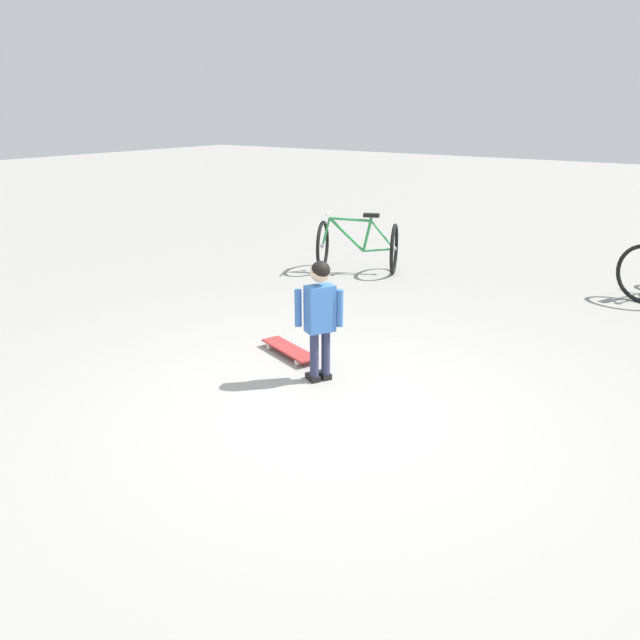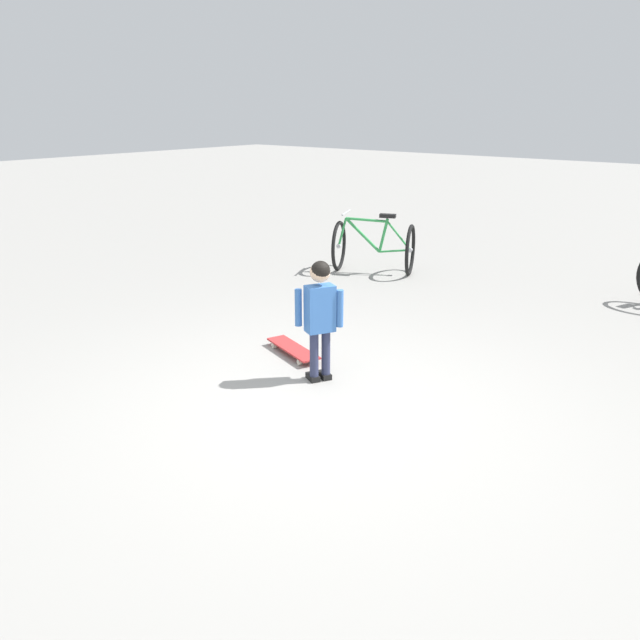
% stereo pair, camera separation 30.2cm
% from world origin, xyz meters
% --- Properties ---
extents(ground_plane, '(50.00, 50.00, 0.00)m').
position_xyz_m(ground_plane, '(0.00, 0.00, 0.00)').
color(ground_plane, gray).
extents(child_person, '(0.35, 0.28, 1.06)m').
position_xyz_m(child_person, '(-0.35, 0.46, 0.66)').
color(child_person, '#2D3351').
rests_on(child_person, ground).
extents(skateboard, '(0.74, 0.42, 0.07)m').
position_xyz_m(skateboard, '(-0.92, 0.76, 0.06)').
color(skateboard, '#B22D2D').
rests_on(skateboard, ground).
extents(bicycle_mid, '(1.26, 1.07, 0.85)m').
position_xyz_m(bicycle_mid, '(-2.11, 3.85, 0.38)').
color(bicycle_mid, black).
rests_on(bicycle_mid, ground).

